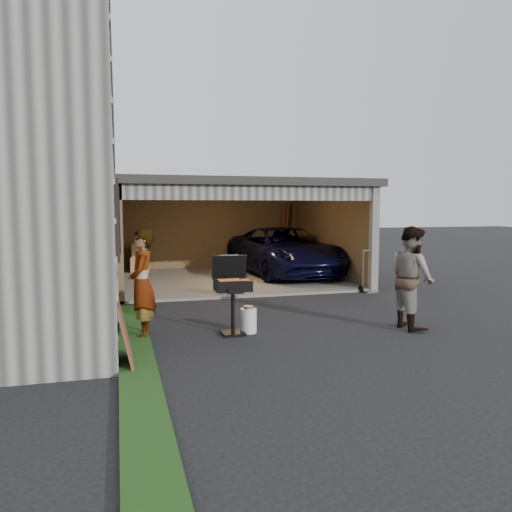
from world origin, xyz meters
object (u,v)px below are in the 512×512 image
Objects in this scene: bbq_grill at (232,288)px; propane_tank at (249,321)px; minivan at (284,253)px; woman at (142,284)px; man at (412,277)px; hand_truck at (368,284)px; plywood_panel at (125,335)px.

propane_tank is (0.29, 0.02, -0.59)m from bbq_grill.
minivan reaches higher than propane_tank.
minivan is 2.92× the size of woman.
man is (0.00, -7.10, 0.18)m from minivan.
man is 1.37× the size of bbq_grill.
propane_tank is at bearing 3.38° from bbq_grill.
bbq_grill is 0.66m from propane_tank.
minivan is at bearing 66.36° from propane_tank.
man is 1.69× the size of hand_truck.
minivan is 7.28m from propane_tank.
woman reaches higher than minivan.
propane_tank is (1.79, -0.13, -0.70)m from woman.
minivan is 4.87× the size of hand_truck.
hand_truck is at bearing 36.71° from plywood_panel.
hand_truck is at bearing -16.25° from man.
propane_tank is 2.50m from plywood_panel.
man is at bearing -93.70° from minivan.
man is at bearing -119.98° from hand_truck.
man reaches higher than bbq_grill.
bbq_grill is at bearing -176.62° from propane_tank.
plywood_panel reaches higher than propane_tank.
minivan is at bearing 57.98° from plywood_panel.
woman is at bearing -164.98° from hand_truck.
plywood_panel is at bearing -143.54° from bbq_grill.
propane_tank is 0.48× the size of plywood_panel.
woman is 1.58m from plywood_panel.
propane_tank is at bearing 93.41° from woman.
hand_truck is (5.83, 3.09, -0.70)m from woman.
woman is at bearing 83.75° from man.
hand_truck is at bearing 36.81° from bbq_grill.
bbq_grill is at bearing 36.46° from plywood_panel.
hand_truck is (1.13, 3.67, -0.71)m from man.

